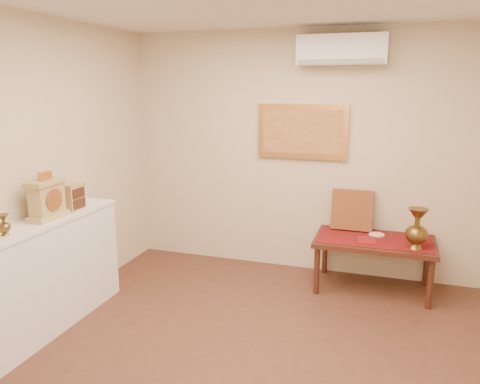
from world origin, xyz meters
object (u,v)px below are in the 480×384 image
at_px(mantel_clock, 47,199).
at_px(wooden_chest, 72,196).
at_px(display_ledge, 32,282).
at_px(low_table, 374,245).
at_px(brass_urn_tall, 417,224).

height_order(mantel_clock, wooden_chest, mantel_clock).
xyz_separation_m(mantel_clock, wooden_chest, (-0.00, 0.33, -0.05)).
relative_size(display_ledge, low_table, 1.68).
relative_size(brass_urn_tall, wooden_chest, 1.97).
height_order(brass_urn_tall, low_table, brass_urn_tall).
relative_size(display_ledge, mantel_clock, 4.93).
bearing_deg(wooden_chest, low_table, 26.29).
bearing_deg(low_table, mantel_clock, -148.28).
relative_size(display_ledge, wooden_chest, 8.28).
height_order(display_ledge, low_table, display_ledge).
height_order(brass_urn_tall, wooden_chest, wooden_chest).
bearing_deg(mantel_clock, display_ledge, -95.87).
xyz_separation_m(display_ledge, low_table, (2.67, 1.88, -0.01)).
bearing_deg(low_table, wooden_chest, -153.71).
bearing_deg(display_ledge, low_table, 35.10).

